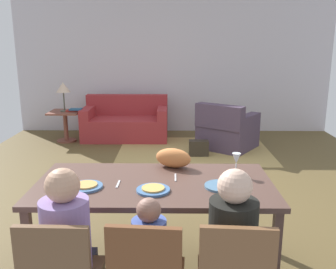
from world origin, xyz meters
TOP-DOWN VIEW (x-y plane):
  - ground_plane at (0.00, 0.43)m, footprint 6.45×6.07m
  - back_wall at (0.00, 3.52)m, footprint 6.45×0.10m
  - dining_table at (-0.16, -1.50)m, footprint 1.86×0.93m
  - plate_near_man at (-0.67, -1.62)m, footprint 0.25×0.25m
  - pizza_near_man at (-0.67, -1.62)m, footprint 0.17×0.17m
  - plate_near_child at (-0.16, -1.68)m, footprint 0.25×0.25m
  - pizza_near_child at (-0.16, -1.68)m, footprint 0.17×0.17m
  - plate_near_woman at (0.36, -1.60)m, footprint 0.25×0.25m
  - wine_glass at (0.51, -1.32)m, footprint 0.07×0.07m
  - fork at (-0.44, -1.55)m, footprint 0.02×0.15m
  - knife at (0.01, -1.40)m, footprint 0.01×0.17m
  - person_man at (-0.67, -2.15)m, footprint 0.30×0.40m
  - person_child at (-0.15, -2.16)m, footprint 0.22×0.29m
  - person_woman at (0.36, -2.15)m, footprint 0.30×0.41m
  - cat at (-0.01, -1.14)m, footprint 0.36×0.26m
  - area_rug at (0.36, 1.97)m, footprint 2.60×1.80m
  - couch at (-0.92, 2.82)m, footprint 1.61×0.86m
  - armchair at (0.94, 2.12)m, footprint 1.19×1.19m
  - side_table at (-2.03, 2.57)m, footprint 0.56×0.56m
  - table_lamp at (-2.03, 2.57)m, footprint 0.26×0.26m
  - book_lower at (-1.88, 2.57)m, footprint 0.22×0.16m
  - book_upper at (-1.82, 2.54)m, footprint 0.22×0.16m
  - handbag at (0.42, 1.67)m, footprint 0.32×0.16m

SIDE VIEW (x-z plane):
  - ground_plane at x=0.00m, z-range -0.02..0.00m
  - area_rug at x=0.36m, z-range 0.00..0.01m
  - handbag at x=0.42m, z-range 0.00..0.26m
  - couch at x=-0.92m, z-range -0.11..0.71m
  - armchair at x=0.94m, z-range -0.09..0.73m
  - side_table at x=-2.03m, z-range 0.09..0.67m
  - person_child at x=-0.15m, z-range -0.03..0.89m
  - person_man at x=-0.67m, z-range -0.04..1.07m
  - person_woman at x=0.36m, z-range -0.04..1.07m
  - book_lower at x=-1.88m, z-range 0.58..0.61m
  - book_upper at x=-1.82m, z-range 0.61..0.64m
  - dining_table at x=-0.16m, z-range 0.31..1.07m
  - fork at x=-0.44m, z-range 0.76..0.77m
  - knife at x=0.01m, z-range 0.76..0.77m
  - plate_near_man at x=-0.67m, z-range 0.76..0.78m
  - plate_near_child at x=-0.16m, z-range 0.76..0.78m
  - plate_near_woman at x=0.36m, z-range 0.76..0.78m
  - pizza_near_man at x=-0.67m, z-range 0.78..0.79m
  - pizza_near_child at x=-0.16m, z-range 0.78..0.79m
  - cat at x=-0.01m, z-range 0.76..0.93m
  - wine_glass at x=0.51m, z-range 0.80..0.99m
  - table_lamp at x=-2.03m, z-range 0.74..1.28m
  - back_wall at x=0.00m, z-range 0.00..2.70m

